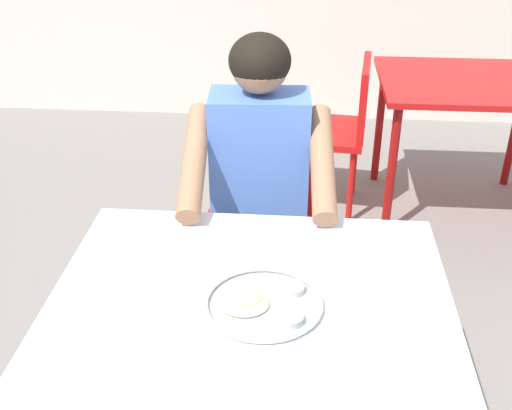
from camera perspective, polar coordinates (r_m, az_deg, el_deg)
table_foreground at (r=1.65m, az=-0.60°, el=-11.13°), size 1.03×0.91×0.73m
thali_tray at (r=1.59m, az=0.79°, el=-8.91°), size 0.30×0.30×0.03m
chair_foreground at (r=2.46m, az=0.43°, el=-0.85°), size 0.46×0.41×0.83m
diner_foreground at (r=2.16m, az=0.26°, el=1.82°), size 0.51×0.57×1.23m
table_background_red at (r=3.42m, az=18.56°, el=9.26°), size 0.89×0.76×0.73m
chair_red_left at (r=3.35m, az=7.66°, el=7.34°), size 0.45×0.48×0.82m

